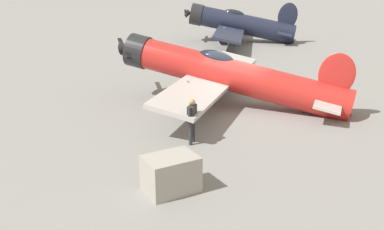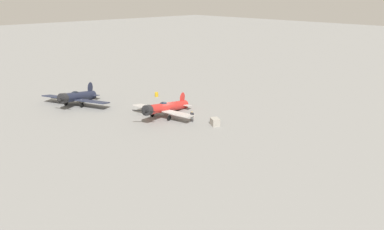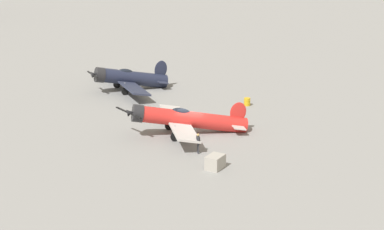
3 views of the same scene
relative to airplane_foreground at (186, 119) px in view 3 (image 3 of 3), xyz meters
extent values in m
plane|color=gray|center=(-0.51, -0.13, -1.43)|extent=(400.00, 400.00, 0.00)
cylinder|color=red|center=(-0.51, -0.13, -0.06)|extent=(10.27, 3.86, 3.18)
cylinder|color=#232326|center=(4.21, 1.04, 0.79)|extent=(1.50, 1.79, 1.69)
cone|color=#232326|center=(4.84, 1.20, 0.91)|extent=(0.79, 0.79, 0.74)
cube|color=black|center=(4.99, 1.24, 0.91)|extent=(2.58, 2.30, 0.45)
ellipsoid|color=black|center=(0.47, 0.12, 0.73)|extent=(1.92, 1.17, 0.96)
cube|color=#BCB7B2|center=(0.67, 0.17, -0.24)|extent=(4.49, 10.77, 0.52)
ellipsoid|color=red|center=(-4.64, -1.15, 0.40)|extent=(1.77, 0.55, 2.07)
cube|color=#BCB7B2|center=(-4.44, -1.10, -0.70)|extent=(1.89, 3.56, 0.29)
cylinder|color=#999BA0|center=(0.87, 1.89, -0.51)|extent=(0.14, 0.14, 1.04)
cylinder|color=black|center=(0.87, 1.89, -1.03)|extent=(0.82, 0.39, 0.80)
cylinder|color=#999BA0|center=(1.65, -1.26, -0.51)|extent=(0.14, 0.14, 1.04)
cylinder|color=black|center=(1.65, -1.26, -1.03)|extent=(0.82, 0.39, 0.80)
cylinder|color=black|center=(-5.23, -1.29, -1.29)|extent=(0.30, 0.16, 0.28)
cylinder|color=#1E2338|center=(6.98, -15.38, -0.03)|extent=(8.04, 4.89, 3.01)
cylinder|color=#232326|center=(10.42, -13.75, 0.68)|extent=(1.80, 2.03, 1.82)
cone|color=#232326|center=(11.01, -13.47, 0.81)|extent=(0.90, 0.92, 0.79)
cube|color=black|center=(11.15, -13.41, 0.81)|extent=(1.76, 2.79, 0.19)
ellipsoid|color=black|center=(7.71, -15.03, 0.78)|extent=(1.95, 1.45, 0.98)
cube|color=#282D42|center=(7.85, -14.97, -0.28)|extent=(7.31, 12.50, 0.55)
ellipsoid|color=#1E2338|center=(3.94, -16.81, 0.68)|extent=(1.73, 0.90, 2.31)
cube|color=#282D42|center=(4.12, -16.73, -0.55)|extent=(2.45, 3.54, 0.30)
cylinder|color=#999BA0|center=(7.57, -13.24, -0.53)|extent=(0.14, 0.14, 1.00)
cylinder|color=black|center=(7.57, -13.24, -1.03)|extent=(0.81, 0.52, 0.80)
cylinder|color=#999BA0|center=(9.00, -16.28, -0.53)|extent=(0.14, 0.14, 1.00)
cylinder|color=black|center=(9.00, -16.28, -1.03)|extent=(0.81, 0.52, 0.80)
cylinder|color=black|center=(3.51, -17.02, -1.29)|extent=(0.30, 0.21, 0.28)
cylinder|color=#2D2D33|center=(-1.30, 4.90, -1.00)|extent=(0.12, 0.12, 0.86)
cylinder|color=#2D2D33|center=(-1.22, 4.61, -1.00)|extent=(0.12, 0.12, 0.86)
cube|color=#2D2D33|center=(-1.26, 4.75, -0.27)|extent=(0.34, 0.51, 0.61)
sphere|color=tan|center=(-1.26, 4.75, 0.16)|extent=(0.22, 0.22, 0.22)
cylinder|color=#2D2D33|center=(-1.33, 5.03, -0.25)|extent=(0.09, 0.09, 0.57)
cylinder|color=#2D2D33|center=(-1.19, 4.48, -0.25)|extent=(0.09, 0.09, 0.57)
cube|color=#9E998E|center=(-2.74, 8.13, -0.89)|extent=(1.66, 1.84, 1.08)
cylinder|color=gold|center=(-5.75, -9.70, -1.02)|extent=(0.66, 0.66, 0.82)
torus|color=gold|center=(-5.75, -9.70, -0.86)|extent=(0.69, 0.69, 0.04)
torus|color=gold|center=(-5.75, -9.70, -1.19)|extent=(0.69, 0.69, 0.04)
camera|label=1|loc=(-9.89, 17.91, 5.06)|focal=43.27mm
camera|label=2|loc=(31.95, 39.70, 16.79)|focal=31.86mm
camera|label=3|loc=(-3.31, 53.90, 16.84)|focal=59.34mm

